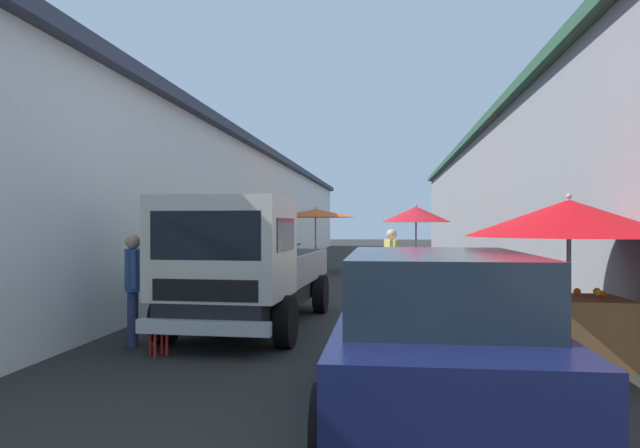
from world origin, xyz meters
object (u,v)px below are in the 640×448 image
object	(u,v)px
vendor_by_crates	(392,262)
fruit_stall_far_right	(572,236)
fruit_stall_mid_lane	(416,222)
parked_scooter	(291,269)
plastic_stool	(159,330)
fruit_stall_far_left	(315,221)
hatchback_car	(437,331)
vendor_in_shade	(133,282)
delivery_truck	(239,267)

from	to	relation	value
vendor_by_crates	fruit_stall_far_right	bearing A→B (deg)	-153.62
vendor_by_crates	fruit_stall_mid_lane	bearing A→B (deg)	-7.36
parked_scooter	plastic_stool	xyz separation A→B (m)	(-8.24, 0.31, -0.12)
fruit_stall_mid_lane	parked_scooter	distance (m)	4.50
fruit_stall_far_right	fruit_stall_far_left	bearing A→B (deg)	20.95
hatchback_car	vendor_in_shade	world-z (taller)	vendor_in_shade
fruit_stall_mid_lane	hatchback_car	xyz separation A→B (m)	(-12.60, 0.42, -1.01)
fruit_stall_mid_lane	hatchback_car	bearing A→B (deg)	178.10
delivery_truck	plastic_stool	xyz separation A→B (m)	(-1.37, 0.70, -0.71)
plastic_stool	fruit_stall_far_left	bearing A→B (deg)	-1.49
fruit_stall_mid_lane	delivery_truck	bearing A→B (deg)	161.78
hatchback_car	vendor_in_shade	distance (m)	4.60
fruit_stall_far_right	fruit_stall_mid_lane	size ratio (longest dim) A/B	1.10
fruit_stall_far_right	hatchback_car	bearing A→B (deg)	139.40
delivery_truck	parked_scooter	distance (m)	6.91
fruit_stall_far_right	parked_scooter	size ratio (longest dim) A/B	1.52
hatchback_car	delivery_truck	xyz separation A→B (m)	(3.19, 2.68, 0.30)
delivery_truck	vendor_by_crates	distance (m)	4.09
fruit_stall_far_right	fruit_stall_far_left	distance (m)	13.63
fruit_stall_mid_lane	hatchback_car	world-z (taller)	fruit_stall_mid_lane
fruit_stall_far_right	fruit_stall_far_left	world-z (taller)	fruit_stall_far_left
fruit_stall_far_right	fruit_stall_mid_lane	bearing A→B (deg)	7.69
fruit_stall_far_right	delivery_truck	distance (m)	4.66
fruit_stall_far_right	parked_scooter	bearing A→B (deg)	31.72
fruit_stall_far_right	vendor_by_crates	distance (m)	4.98
fruit_stall_mid_lane	parked_scooter	xyz separation A→B (m)	(-2.54, 3.48, -1.30)
vendor_in_shade	plastic_stool	distance (m)	0.96
delivery_truck	parked_scooter	xyz separation A→B (m)	(6.87, 0.38, -0.59)
fruit_stall_far_right	vendor_in_shade	xyz separation A→B (m)	(0.19, 5.80, -0.66)
fruit_stall_far_left	fruit_stall_mid_lane	size ratio (longest dim) A/B	1.22
hatchback_car	vendor_in_shade	size ratio (longest dim) A/B	2.51
delivery_truck	vendor_by_crates	world-z (taller)	delivery_truck
vendor_in_shade	parked_scooter	world-z (taller)	vendor_in_shade
fruit_stall_far_left	parked_scooter	size ratio (longest dim) A/B	1.69
fruit_stall_far_left	hatchback_car	bearing A→B (deg)	-168.44
vendor_in_shade	parked_scooter	bearing A→B (deg)	-6.66
fruit_stall_far_left	vendor_by_crates	distance (m)	8.77
fruit_stall_far_left	delivery_truck	world-z (taller)	fruit_stall_far_left
vendor_in_shade	parked_scooter	distance (m)	7.80
hatchback_car	vendor_by_crates	world-z (taller)	vendor_by_crates
delivery_truck	fruit_stall_mid_lane	bearing A→B (deg)	-18.22
fruit_stall_mid_lane	vendor_by_crates	xyz separation A→B (m)	(-6.04, 0.78, -0.83)
vendor_by_crates	vendor_in_shade	xyz separation A→B (m)	(-4.24, 3.61, -0.02)
fruit_stall_mid_lane	plastic_stool	world-z (taller)	fruit_stall_mid_lane
fruit_stall_far_left	vendor_by_crates	bearing A→B (deg)	-162.12
parked_scooter	hatchback_car	bearing A→B (deg)	-163.05
fruit_stall_far_left	plastic_stool	size ratio (longest dim) A/B	6.47
fruit_stall_mid_lane	delivery_truck	size ratio (longest dim) A/B	0.46
fruit_stall_mid_lane	vendor_by_crates	bearing A→B (deg)	172.64
hatchback_car	delivery_truck	bearing A→B (deg)	40.04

